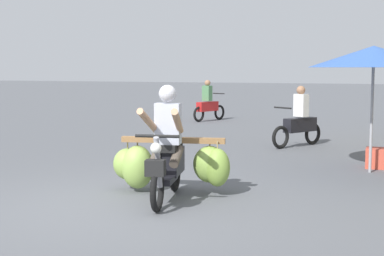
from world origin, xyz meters
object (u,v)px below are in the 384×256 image
(motorbike_distant_ahead_left, at_px, (299,122))
(produce_crate, at_px, (382,158))
(motorbike_main_loaded, at_px, (169,160))
(market_umbrella_near_shop, at_px, (374,57))
(motorbike_distant_ahead_right, at_px, (208,104))

(motorbike_distant_ahead_left, distance_m, produce_crate, 3.01)
(motorbike_main_loaded, height_order, motorbike_distant_ahead_left, motorbike_main_loaded)
(motorbike_distant_ahead_left, relative_size, market_umbrella_near_shop, 0.64)
(motorbike_distant_ahead_left, relative_size, produce_crate, 2.53)
(motorbike_main_loaded, height_order, motorbike_distant_ahead_right, motorbike_main_loaded)
(market_umbrella_near_shop, xyz_separation_m, produce_crate, (0.18, 0.53, -1.82))
(motorbike_distant_ahead_right, xyz_separation_m, market_umbrella_near_shop, (5.65, -8.04, 1.43))
(motorbike_main_loaded, bearing_deg, produce_crate, 50.23)
(motorbike_distant_ahead_left, bearing_deg, motorbike_distant_ahead_right, 127.31)
(motorbike_distant_ahead_right, relative_size, produce_crate, 2.74)
(motorbike_main_loaded, xyz_separation_m, produce_crate, (2.79, 3.35, -0.33))
(motorbike_distant_ahead_left, bearing_deg, market_umbrella_near_shop, -59.30)
(motorbike_distant_ahead_left, height_order, market_umbrella_near_shop, market_umbrella_near_shop)
(motorbike_distant_ahead_left, relative_size, motorbike_distant_ahead_right, 0.92)
(motorbike_main_loaded, relative_size, motorbike_distant_ahead_right, 1.17)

